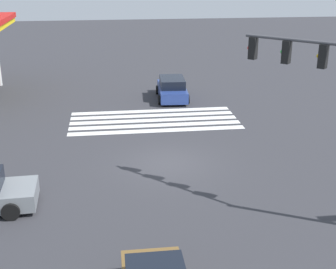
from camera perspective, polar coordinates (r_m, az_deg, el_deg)
name	(u,v)px	position (r m, az deg, el deg)	size (l,w,h in m)	color
ground_plane	(168,163)	(22.46, 0.00, -3.54)	(121.58, 121.58, 0.00)	#333338
crosswalk_markings	(154,120)	(28.58, -1.70, 1.76)	(10.19, 4.40, 0.01)	silver
car_3	(172,89)	(32.99, 0.50, 5.60)	(2.28, 4.43, 1.51)	navy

